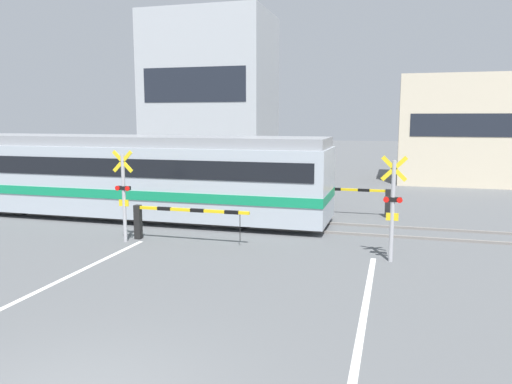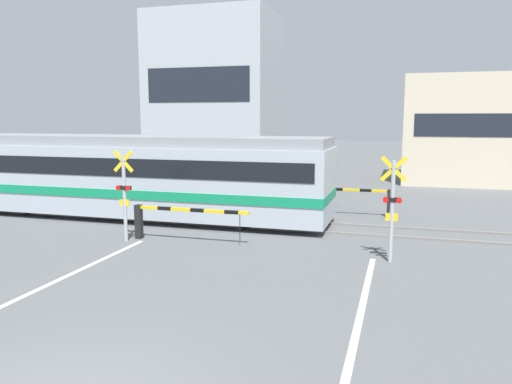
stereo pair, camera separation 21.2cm
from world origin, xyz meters
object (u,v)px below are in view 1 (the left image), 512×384
Objects in this scene: crossing_barrier_far at (362,196)px; crossing_signal_right at (393,204)px; commuter_train at (136,174)px; crossing_signal_left at (124,192)px; crossing_barrier_near at (166,216)px; pedestrian at (324,184)px.

crossing_signal_right is at bearing -79.32° from crossing_barrier_far.
commuter_train is 10.11m from crossing_signal_right.
commuter_train reaches higher than crossing_signal_right.
crossing_signal_left is at bearing 180.00° from crossing_signal_right.
crossing_barrier_near is 2.39× the size of pedestrian.
crossing_signal_left is 7.94m from crossing_signal_right.
crossing_signal_right is (7.94, 0.00, 0.00)m from crossing_signal_left.
crossing_barrier_near is at bearing -115.27° from pedestrian.
crossing_barrier_near is 8.02m from crossing_barrier_far.
crossing_barrier_near is at bearing -48.57° from commuter_train.
crossing_barrier_far is at bearing 17.76° from commuter_train.
pedestrian is (-1.81, 2.30, 0.12)m from crossing_barrier_far.
crossing_barrier_far is 6.34m from crossing_signal_right.
pedestrian is at bearing 59.70° from crossing_signal_left.
crossing_signal_left reaches higher than crossing_barrier_far.
commuter_train reaches higher than pedestrian.
crossing_barrier_far is at bearing -51.73° from pedestrian.
commuter_train is 3.91× the size of crossing_barrier_near.
commuter_train is at bearing 159.63° from crossing_signal_right.
crossing_barrier_far is at bearing 42.40° from crossing_signal_left.
crossing_signal_left is 9.85m from pedestrian.
commuter_train is 3.91× the size of crossing_barrier_far.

